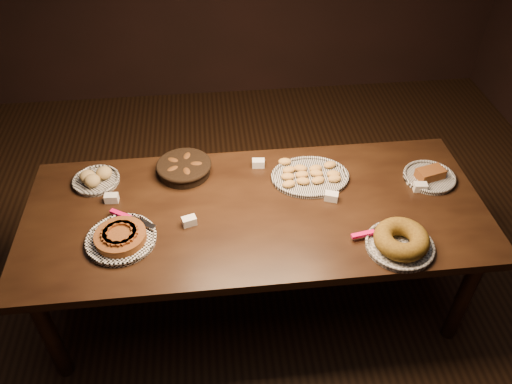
{
  "coord_description": "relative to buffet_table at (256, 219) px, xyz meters",
  "views": [
    {
      "loc": [
        -0.2,
        -1.88,
        2.54
      ],
      "look_at": [
        0.01,
        0.05,
        0.82
      ],
      "focal_mm": 35.0,
      "sensor_mm": 36.0,
      "label": 1
    }
  ],
  "objects": [
    {
      "name": "croissant_basket",
      "position": [
        -0.37,
        0.33,
        0.12
      ],
      "size": [
        0.33,
        0.33,
        0.08
      ],
      "rotation": [
        0.0,
        0.0,
        0.2
      ],
      "color": "black",
      "rests_on": "buffet_table"
    },
    {
      "name": "apple_tart_plate",
      "position": [
        -0.67,
        -0.16,
        0.1
      ],
      "size": [
        0.34,
        0.37,
        0.07
      ],
      "rotation": [
        0.0,
        0.0,
        0.31
      ],
      "color": "white",
      "rests_on": "buffet_table"
    },
    {
      "name": "bread_roll_plate",
      "position": [
        -0.85,
        0.3,
        0.1
      ],
      "size": [
        0.26,
        0.26,
        0.08
      ],
      "rotation": [
        0.0,
        0.0,
        0.15
      ],
      "color": "white",
      "rests_on": "buffet_table"
    },
    {
      "name": "madeleine_platter",
      "position": [
        0.32,
        0.21,
        0.09
      ],
      "size": [
        0.43,
        0.35,
        0.05
      ],
      "rotation": [
        0.0,
        0.0,
        0.38
      ],
      "color": "black",
      "rests_on": "buffet_table"
    },
    {
      "name": "ground",
      "position": [
        0.0,
        0.0,
        -0.68
      ],
      "size": [
        5.0,
        5.0,
        0.0
      ],
      "primitive_type": "plane",
      "color": "black",
      "rests_on": "ground"
    },
    {
      "name": "loaf_plate",
      "position": [
        0.98,
        0.13,
        0.09
      ],
      "size": [
        0.29,
        0.29,
        0.07
      ],
      "rotation": [
        0.0,
        0.0,
        0.26
      ],
      "color": "black",
      "rests_on": "buffet_table"
    },
    {
      "name": "tent_cards",
      "position": [
        0.05,
        0.1,
        0.1
      ],
      "size": [
        1.72,
        0.49,
        0.04
      ],
      "color": "white",
      "rests_on": "buffet_table"
    },
    {
      "name": "bundt_cake_plate",
      "position": [
        0.65,
        -0.34,
        0.12
      ],
      "size": [
        0.4,
        0.35,
        0.1
      ],
      "rotation": [
        0.0,
        0.0,
        0.42
      ],
      "color": "black",
      "rests_on": "buffet_table"
    },
    {
      "name": "buffet_table",
      "position": [
        0.0,
        0.0,
        0.0
      ],
      "size": [
        2.4,
        1.0,
        0.75
      ],
      "color": "black",
      "rests_on": "ground"
    }
  ]
}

